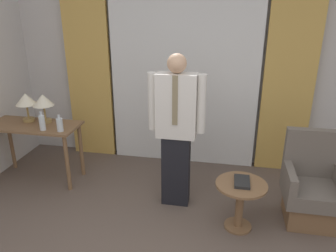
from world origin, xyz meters
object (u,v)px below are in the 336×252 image
Objects in this scene: desk at (34,134)px; side_table at (240,198)px; table_lamp_right at (43,102)px; bottle_by_lamp at (42,122)px; bottle_near_edge at (60,125)px; book at (242,182)px; table_lamp_left at (26,101)px; person at (176,127)px; armchair at (312,190)px.

desk is 2.67m from side_table.
bottle_by_lamp is at bearing -66.65° from table_lamp_right.
book is (2.15, -0.39, -0.31)m from bottle_near_edge.
table_lamp_right is at bearing 143.41° from bottle_near_edge.
bottle_near_edge is at bearing -23.40° from table_lamp_left.
bottle_by_lamp is (0.23, -0.15, 0.22)m from desk.
book is (2.72, -0.64, -0.50)m from table_lamp_left.
armchair is at bearing -1.24° from person.
armchair is 0.82m from book.
bottle_by_lamp is 0.13× the size of person.
person reaches higher than table_lamp_left.
armchair is at bearing -2.01° from bottle_near_edge.
table_lamp_left is at bearing 166.51° from side_table.
table_lamp_right is 2.65m from side_table.
side_table is at bearing -13.49° from table_lamp_left.
desk is 4.59× the size of book.
table_lamp_right reaches higher than book.
table_lamp_right is (0.12, 0.11, 0.40)m from desk.
table_lamp_left is 2.84m from book.
table_lamp_left is 2.02m from person.
desk is 0.43m from table_lamp_left.
person is at bearing -6.46° from desk.
table_lamp_left reaches higher than book.
armchair is (2.89, -0.10, -0.50)m from bottle_near_edge.
table_lamp_right is 1.81× the size of bottle_near_edge.
bottle_by_lamp reaches higher than book.
desk is 0.43m from table_lamp_right.
bottle_by_lamp is at bearing 170.85° from book.
book is (-0.75, -0.29, 0.19)m from armchair.
desk reaches higher than side_table.
person reaches higher than bottle_near_edge.
book is at bearing -10.25° from bottle_near_edge.
side_table is (2.48, -0.65, -0.69)m from table_lamp_right.
bottle_near_edge is (0.33, -0.25, -0.19)m from table_lamp_right.
side_table is (2.37, -0.40, -0.51)m from bottle_by_lamp.
bottle_near_edge is 0.22m from bottle_by_lamp.
table_lamp_right reaches higher than bottle_by_lamp.
desk is 4.96× the size of bottle_by_lamp.
book is at bearing -14.39° from table_lamp_right.
table_lamp_left is at bearing 156.60° from bottle_near_edge.
table_lamp_right reaches higher than bottle_near_edge.
bottle_near_edge is at bearing -17.45° from desk.
side_table is at bearing -24.85° from person.
desk is 0.35m from bottle_by_lamp.
bottle_by_lamp is at bearing 170.47° from side_table.
book is at bearing -9.15° from bottle_by_lamp.
armchair reaches higher than book.
table_lamp_left is at bearing 170.95° from person.
desk is 1.91m from person.
person is (1.76, -0.32, -0.09)m from table_lamp_right.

